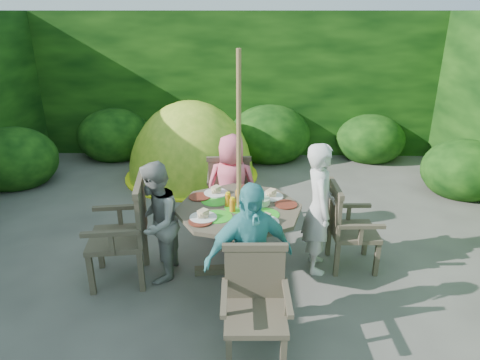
{
  "coord_description": "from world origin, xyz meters",
  "views": [
    {
      "loc": [
        0.27,
        -4.07,
        2.49
      ],
      "look_at": [
        0.16,
        0.07,
        0.85
      ],
      "focal_mm": 32.0,
      "sensor_mm": 36.0,
      "label": 1
    }
  ],
  "objects_px": {
    "garden_chair_front": "(255,303)",
    "child_back": "(232,186)",
    "garden_chair_left": "(126,231)",
    "child_front": "(249,258)",
    "patio_table": "(239,218)",
    "child_left": "(156,223)",
    "parasol_pole": "(239,171)",
    "garden_chair_back": "(229,188)",
    "garden_chair_right": "(347,226)",
    "dome_tent": "(192,176)",
    "child_right": "(319,208)"
  },
  "relations": [
    {
      "from": "garden_chair_front",
      "to": "child_back",
      "type": "relative_size",
      "value": 0.69
    },
    {
      "from": "garden_chair_left",
      "to": "garden_chair_front",
      "type": "xyz_separation_m",
      "value": [
        1.24,
        -0.95,
        -0.08
      ]
    },
    {
      "from": "garden_chair_left",
      "to": "child_front",
      "type": "distance_m",
      "value": 1.36
    },
    {
      "from": "patio_table",
      "to": "child_left",
      "type": "bearing_deg",
      "value": -172.3
    },
    {
      "from": "patio_table",
      "to": "parasol_pole",
      "type": "xyz_separation_m",
      "value": [
        -0.0,
        -0.0,
        0.49
      ]
    },
    {
      "from": "garden_chair_left",
      "to": "child_front",
      "type": "height_order",
      "value": "child_front"
    },
    {
      "from": "garden_chair_back",
      "to": "child_front",
      "type": "height_order",
      "value": "child_front"
    },
    {
      "from": "garden_chair_back",
      "to": "parasol_pole",
      "type": "bearing_deg",
      "value": 94.5
    },
    {
      "from": "parasol_pole",
      "to": "garden_chair_back",
      "type": "height_order",
      "value": "parasol_pole"
    },
    {
      "from": "parasol_pole",
      "to": "garden_chair_front",
      "type": "xyz_separation_m",
      "value": [
        0.15,
        -1.1,
        -0.65
      ]
    },
    {
      "from": "garden_chair_right",
      "to": "garden_chair_front",
      "type": "relative_size",
      "value": 1.03
    },
    {
      "from": "garden_chair_back",
      "to": "child_left",
      "type": "distance_m",
      "value": 1.36
    },
    {
      "from": "patio_table",
      "to": "child_front",
      "type": "height_order",
      "value": "child_front"
    },
    {
      "from": "dome_tent",
      "to": "garden_chair_right",
      "type": "bearing_deg",
      "value": -65.25
    },
    {
      "from": "garden_chair_front",
      "to": "child_right",
      "type": "bearing_deg",
      "value": 60.11
    },
    {
      "from": "parasol_pole",
      "to": "child_left",
      "type": "height_order",
      "value": "parasol_pole"
    },
    {
      "from": "garden_chair_left",
      "to": "dome_tent",
      "type": "xyz_separation_m",
      "value": [
        0.24,
        2.86,
        -0.53
      ]
    },
    {
      "from": "parasol_pole",
      "to": "garden_chair_back",
      "type": "relative_size",
      "value": 2.49
    },
    {
      "from": "garden_chair_right",
      "to": "child_back",
      "type": "distance_m",
      "value": 1.37
    },
    {
      "from": "child_back",
      "to": "dome_tent",
      "type": "distance_m",
      "value": 2.15
    },
    {
      "from": "garden_chair_left",
      "to": "child_back",
      "type": "relative_size",
      "value": 0.81
    },
    {
      "from": "garden_chair_left",
      "to": "child_right",
      "type": "bearing_deg",
      "value": 89.27
    },
    {
      "from": "patio_table",
      "to": "garden_chair_front",
      "type": "bearing_deg",
      "value": -82.21
    },
    {
      "from": "child_right",
      "to": "child_back",
      "type": "height_order",
      "value": "child_right"
    },
    {
      "from": "parasol_pole",
      "to": "garden_chair_front",
      "type": "height_order",
      "value": "parasol_pole"
    },
    {
      "from": "patio_table",
      "to": "dome_tent",
      "type": "bearing_deg",
      "value": 107.28
    },
    {
      "from": "parasol_pole",
      "to": "child_back",
      "type": "xyz_separation_m",
      "value": [
        -0.11,
        0.79,
        -0.49
      ]
    },
    {
      "from": "child_right",
      "to": "child_left",
      "type": "xyz_separation_m",
      "value": [
        -1.59,
        -0.21,
        -0.07
      ]
    },
    {
      "from": "patio_table",
      "to": "garden_chair_left",
      "type": "xyz_separation_m",
      "value": [
        -1.09,
        -0.15,
        -0.08
      ]
    },
    {
      "from": "child_right",
      "to": "dome_tent",
      "type": "distance_m",
      "value": 3.15
    },
    {
      "from": "garden_chair_back",
      "to": "garden_chair_right",
      "type": "bearing_deg",
      "value": 139.59
    },
    {
      "from": "child_right",
      "to": "child_back",
      "type": "distance_m",
      "value": 1.13
    },
    {
      "from": "garden_chair_right",
      "to": "garden_chair_left",
      "type": "xyz_separation_m",
      "value": [
        -2.18,
        -0.3,
        0.07
      ]
    },
    {
      "from": "child_left",
      "to": "dome_tent",
      "type": "relative_size",
      "value": 0.5
    },
    {
      "from": "parasol_pole",
      "to": "child_back",
      "type": "bearing_deg",
      "value": 97.63
    },
    {
      "from": "garden_chair_right",
      "to": "garden_chair_back",
      "type": "relative_size",
      "value": 0.98
    },
    {
      "from": "parasol_pole",
      "to": "child_back",
      "type": "relative_size",
      "value": 1.79
    },
    {
      "from": "garden_chair_left",
      "to": "garden_chair_back",
      "type": "bearing_deg",
      "value": 134.67
    },
    {
      "from": "parasol_pole",
      "to": "child_left",
      "type": "xyz_separation_m",
      "value": [
        -0.79,
        -0.11,
        -0.5
      ]
    },
    {
      "from": "parasol_pole",
      "to": "child_front",
      "type": "distance_m",
      "value": 0.92
    },
    {
      "from": "garden_chair_left",
      "to": "dome_tent",
      "type": "relative_size",
      "value": 0.41
    },
    {
      "from": "garden_chair_front",
      "to": "dome_tent",
      "type": "height_order",
      "value": "dome_tent"
    },
    {
      "from": "garden_chair_front",
      "to": "child_left",
      "type": "distance_m",
      "value": 1.38
    },
    {
      "from": "patio_table",
      "to": "garden_chair_right",
      "type": "height_order",
      "value": "patio_table"
    },
    {
      "from": "child_back",
      "to": "child_left",
      "type": "bearing_deg",
      "value": 57.16
    },
    {
      "from": "child_front",
      "to": "child_back",
      "type": "bearing_deg",
      "value": 73.88
    },
    {
      "from": "patio_table",
      "to": "child_back",
      "type": "height_order",
      "value": "child_back"
    },
    {
      "from": "child_right",
      "to": "child_front",
      "type": "distance_m",
      "value": 1.13
    },
    {
      "from": "patio_table",
      "to": "dome_tent",
      "type": "distance_m",
      "value": 2.91
    },
    {
      "from": "garden_chair_front",
      "to": "patio_table",
      "type": "bearing_deg",
      "value": 95.91
    }
  ]
}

